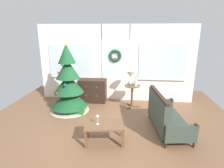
{
  "coord_description": "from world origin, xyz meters",
  "views": [
    {
      "loc": [
        0.56,
        -4.12,
        2.36
      ],
      "look_at": [
        0.05,
        0.55,
        1.0
      ],
      "focal_mm": 30.02,
      "sensor_mm": 36.0,
      "label": 1
    }
  ],
  "objects_px": {
    "wine_glass": "(98,118)",
    "table_lamp": "(131,76)",
    "christmas_tree": "(69,87)",
    "settee_sofa": "(165,116)",
    "gift_box": "(80,110)",
    "side_table": "(132,92)",
    "dresser_cabinet": "(93,91)",
    "flower_vase": "(136,82)",
    "coffee_table": "(104,127)"
  },
  "relations": [
    {
      "from": "side_table",
      "to": "coffee_table",
      "type": "relative_size",
      "value": 0.78
    },
    {
      "from": "wine_glass",
      "to": "settee_sofa",
      "type": "bearing_deg",
      "value": 23.27
    },
    {
      "from": "wine_glass",
      "to": "table_lamp",
      "type": "bearing_deg",
      "value": 72.15
    },
    {
      "from": "christmas_tree",
      "to": "side_table",
      "type": "height_order",
      "value": "christmas_tree"
    },
    {
      "from": "dresser_cabinet",
      "to": "coffee_table",
      "type": "xyz_separation_m",
      "value": [
        0.74,
        -2.35,
        -0.03
      ]
    },
    {
      "from": "coffee_table",
      "to": "gift_box",
      "type": "relative_size",
      "value": 3.89
    },
    {
      "from": "side_table",
      "to": "christmas_tree",
      "type": "bearing_deg",
      "value": -166.1
    },
    {
      "from": "settee_sofa",
      "to": "wine_glass",
      "type": "xyz_separation_m",
      "value": [
        -1.52,
        -0.65,
        0.18
      ]
    },
    {
      "from": "dresser_cabinet",
      "to": "wine_glass",
      "type": "relative_size",
      "value": 4.65
    },
    {
      "from": "side_table",
      "to": "dresser_cabinet",
      "type": "bearing_deg",
      "value": 165.89
    },
    {
      "from": "gift_box",
      "to": "flower_vase",
      "type": "bearing_deg",
      "value": 21.14
    },
    {
      "from": "side_table",
      "to": "gift_box",
      "type": "xyz_separation_m",
      "value": [
        -1.51,
        -0.68,
        -0.39
      ]
    },
    {
      "from": "settee_sofa",
      "to": "coffee_table",
      "type": "distance_m",
      "value": 1.52
    },
    {
      "from": "dresser_cabinet",
      "to": "side_table",
      "type": "xyz_separation_m",
      "value": [
        1.33,
        -0.33,
        0.12
      ]
    },
    {
      "from": "christmas_tree",
      "to": "settee_sofa",
      "type": "relative_size",
      "value": 1.27
    },
    {
      "from": "side_table",
      "to": "table_lamp",
      "type": "distance_m",
      "value": 0.5
    },
    {
      "from": "dresser_cabinet",
      "to": "gift_box",
      "type": "bearing_deg",
      "value": -100.05
    },
    {
      "from": "christmas_tree",
      "to": "gift_box",
      "type": "bearing_deg",
      "value": -30.91
    },
    {
      "from": "table_lamp",
      "to": "settee_sofa",
      "type": "bearing_deg",
      "value": -58.78
    },
    {
      "from": "dresser_cabinet",
      "to": "flower_vase",
      "type": "height_order",
      "value": "flower_vase"
    },
    {
      "from": "christmas_tree",
      "to": "side_table",
      "type": "xyz_separation_m",
      "value": [
        1.87,
        0.46,
        -0.25
      ]
    },
    {
      "from": "settee_sofa",
      "to": "table_lamp",
      "type": "height_order",
      "value": "table_lamp"
    },
    {
      "from": "table_lamp",
      "to": "coffee_table",
      "type": "xyz_separation_m",
      "value": [
        -0.52,
        -2.05,
        -0.64
      ]
    },
    {
      "from": "flower_vase",
      "to": "wine_glass",
      "type": "height_order",
      "value": "flower_vase"
    },
    {
      "from": "side_table",
      "to": "table_lamp",
      "type": "bearing_deg",
      "value": 146.31
    },
    {
      "from": "flower_vase",
      "to": "dresser_cabinet",
      "type": "bearing_deg",
      "value": 164.58
    },
    {
      "from": "christmas_tree",
      "to": "wine_glass",
      "type": "bearing_deg",
      "value": -53.59
    },
    {
      "from": "wine_glass",
      "to": "flower_vase",
      "type": "bearing_deg",
      "value": 67.22
    },
    {
      "from": "side_table",
      "to": "gift_box",
      "type": "distance_m",
      "value": 1.7
    },
    {
      "from": "side_table",
      "to": "table_lamp",
      "type": "xyz_separation_m",
      "value": [
        -0.06,
        0.04,
        0.49
      ]
    },
    {
      "from": "settee_sofa",
      "to": "christmas_tree",
      "type": "bearing_deg",
      "value": 161.25
    },
    {
      "from": "dresser_cabinet",
      "to": "gift_box",
      "type": "relative_size",
      "value": 3.88
    },
    {
      "from": "dresser_cabinet",
      "to": "gift_box",
      "type": "height_order",
      "value": "dresser_cabinet"
    },
    {
      "from": "dresser_cabinet",
      "to": "christmas_tree",
      "type": "bearing_deg",
      "value": -124.34
    },
    {
      "from": "wine_glass",
      "to": "christmas_tree",
      "type": "bearing_deg",
      "value": 126.41
    },
    {
      "from": "dresser_cabinet",
      "to": "wine_glass",
      "type": "xyz_separation_m",
      "value": [
        0.6,
        -2.35,
        0.17
      ]
    },
    {
      "from": "table_lamp",
      "to": "side_table",
      "type": "bearing_deg",
      "value": -33.69
    },
    {
      "from": "settee_sofa",
      "to": "gift_box",
      "type": "relative_size",
      "value": 7.0
    },
    {
      "from": "coffee_table",
      "to": "wine_glass",
      "type": "relative_size",
      "value": 4.66
    },
    {
      "from": "coffee_table",
      "to": "settee_sofa",
      "type": "bearing_deg",
      "value": 25.05
    },
    {
      "from": "gift_box",
      "to": "table_lamp",
      "type": "bearing_deg",
      "value": 26.5
    },
    {
      "from": "table_lamp",
      "to": "gift_box",
      "type": "height_order",
      "value": "table_lamp"
    },
    {
      "from": "table_lamp",
      "to": "wine_glass",
      "type": "bearing_deg",
      "value": -107.85
    },
    {
      "from": "settee_sofa",
      "to": "gift_box",
      "type": "distance_m",
      "value": 2.42
    },
    {
      "from": "coffee_table",
      "to": "christmas_tree",
      "type": "bearing_deg",
      "value": 129.76
    },
    {
      "from": "christmas_tree",
      "to": "settee_sofa",
      "type": "xyz_separation_m",
      "value": [
        2.67,
        -0.9,
        -0.37
      ]
    },
    {
      "from": "dresser_cabinet",
      "to": "coffee_table",
      "type": "bearing_deg",
      "value": -72.41
    },
    {
      "from": "flower_vase",
      "to": "coffee_table",
      "type": "height_order",
      "value": "flower_vase"
    },
    {
      "from": "christmas_tree",
      "to": "flower_vase",
      "type": "xyz_separation_m",
      "value": [
        1.97,
        0.4,
        0.08
      ]
    },
    {
      "from": "settee_sofa",
      "to": "dresser_cabinet",
      "type": "bearing_deg",
      "value": 141.26
    }
  ]
}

